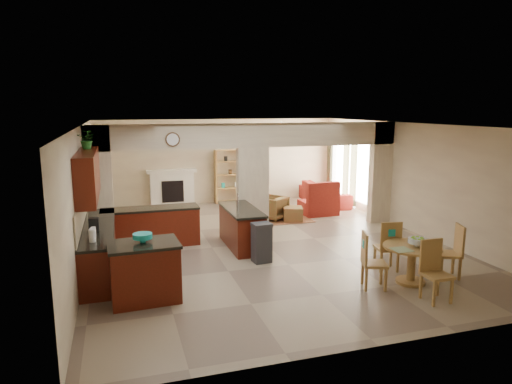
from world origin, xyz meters
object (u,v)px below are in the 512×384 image
object	(u,v)px
kitchen_island	(145,271)
sofa	(324,194)
dining_table	(412,258)
armchair	(272,208)

from	to	relation	value
kitchen_island	sofa	world-z (taller)	kitchen_island
dining_table	kitchen_island	bearing A→B (deg)	172.05
armchair	dining_table	bearing A→B (deg)	62.36
kitchen_island	dining_table	world-z (taller)	kitchen_island
armchair	sofa	bearing A→B (deg)	175.81
kitchen_island	sofa	size ratio (longest dim) A/B	0.50
dining_table	armchair	size ratio (longest dim) A/B	1.41
kitchen_island	armchair	xyz separation A→B (m)	(3.87, 4.68, -0.16)
kitchen_island	armchair	distance (m)	6.08
kitchen_island	sofa	xyz separation A→B (m)	(6.23, 6.19, -0.16)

